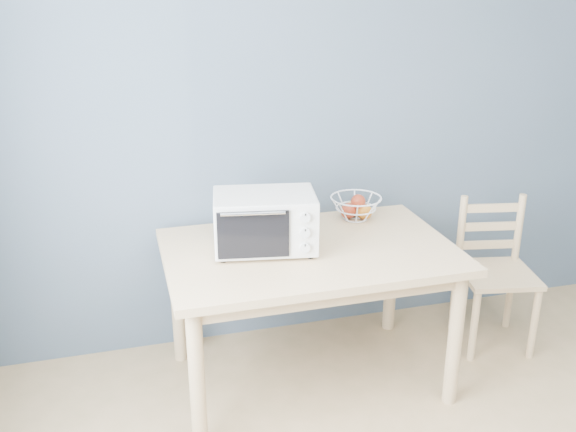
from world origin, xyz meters
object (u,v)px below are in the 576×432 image
object	(u,v)px
toaster_oven	(261,221)
dining_chair	(494,274)
fruit_basket	(356,207)
dining_table	(309,267)

from	to	relation	value
toaster_oven	dining_chair	distance (m)	1.44
toaster_oven	dining_chair	bearing A→B (deg)	12.18
fruit_basket	dining_table	bearing A→B (deg)	-139.30
dining_table	dining_chair	bearing A→B (deg)	5.04
dining_table	toaster_oven	bearing A→B (deg)	169.76
dining_table	fruit_basket	distance (m)	0.50
dining_chair	dining_table	bearing A→B (deg)	-163.73
fruit_basket	dining_chair	world-z (taller)	fruit_basket
dining_table	dining_chair	world-z (taller)	dining_chair
toaster_oven	fruit_basket	bearing A→B (deg)	34.02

